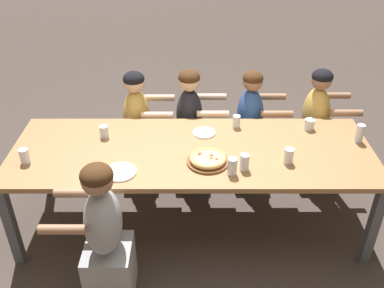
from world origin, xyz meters
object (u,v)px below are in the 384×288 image
drinking_glass_e (245,163)px  drinking_glass_g (360,133)px  diner_far_midright (249,131)px  diner_near_midleft (105,239)px  drinking_glass_a (236,121)px  diner_far_right (313,130)px  empty_plate_a (204,133)px  pizza_board_main (208,159)px  drinking_glass_c (289,157)px  drinking_glass_b (232,168)px  cocktail_glass_blue (309,125)px  diner_far_midleft (138,131)px  drinking_glass_f (25,157)px  diner_far_center (190,130)px  drinking_glass_d (104,132)px  empty_plate_b (120,172)px

drinking_glass_e → drinking_glass_g: size_ratio=0.84×
diner_far_midright → diner_near_midleft: size_ratio=1.00×
drinking_glass_a → diner_far_right: diner_far_right is taller
empty_plate_a → diner_near_midleft: 1.19m
pizza_board_main → drinking_glass_c: bearing=0.0°
pizza_board_main → drinking_glass_e: 0.27m
drinking_glass_b → diner_near_midleft: 0.99m
pizza_board_main → drinking_glass_g: bearing=13.8°
cocktail_glass_blue → drinking_glass_g: (0.34, -0.19, 0.03)m
drinking_glass_a → drinking_glass_b: (-0.09, -0.66, 0.00)m
empty_plate_a → drinking_glass_a: 0.29m
diner_near_midleft → diner_far_midleft: diner_near_midleft is taller
drinking_glass_e → drinking_glass_f: (-1.60, 0.09, -0.01)m
drinking_glass_g → diner_far_midleft: diner_far_midleft is taller
pizza_board_main → drinking_glass_e: bearing=-18.0°
pizza_board_main → drinking_glass_f: size_ratio=2.70×
empty_plate_a → diner_near_midleft: (-0.67, -0.95, -0.25)m
pizza_board_main → diner_far_right: size_ratio=0.28×
drinking_glass_c → drinking_glass_g: size_ratio=0.80×
empty_plate_a → diner_far_center: 0.54m
drinking_glass_e → diner_far_midleft: bearing=132.3°
drinking_glass_g → diner_far_midleft: size_ratio=0.14×
cocktail_glass_blue → diner_far_right: diner_far_right is taller
cocktail_glass_blue → diner_near_midleft: size_ratio=0.10×
drinking_glass_b → drinking_glass_d: size_ratio=1.32×
pizza_board_main → drinking_glass_f: bearing=179.9°
drinking_glass_e → diner_far_right: 1.27m
empty_plate_b → drinking_glass_b: size_ratio=1.78×
diner_far_right → empty_plate_b: bearing=-58.7°
empty_plate_a → drinking_glass_f: bearing=-162.5°
cocktail_glass_blue → drinking_glass_g: drinking_glass_g is taller
cocktail_glass_blue → diner_far_midleft: bearing=165.0°
drinking_glass_b → drinking_glass_e: bearing=32.3°
empty_plate_a → drinking_glass_c: size_ratio=1.56×
drinking_glass_f → pizza_board_main: bearing=-0.1°
drinking_glass_a → drinking_glass_g: bearing=-13.5°
drinking_glass_e → drinking_glass_b: bearing=-147.7°
diner_far_midleft → diner_near_midleft: bearing=-2.7°
empty_plate_b → drinking_glass_c: drinking_glass_c is taller
drinking_glass_e → diner_far_midleft: size_ratio=0.11×
diner_far_right → diner_far_midright: (-0.60, 0.00, -0.01)m
empty_plate_b → diner_far_midright: diner_far_midright is taller
empty_plate_b → diner_far_midright: (1.05, 1.01, -0.27)m
empty_plate_b → diner_far_right: (1.65, 1.01, -0.25)m
cocktail_glass_blue → drinking_glass_a: (-0.60, 0.03, 0.01)m
drinking_glass_c → diner_far_right: (0.44, 0.88, -0.30)m
drinking_glass_e → diner_far_center: bearing=112.2°
diner_far_midleft → diner_far_midright: bearing=90.0°
diner_far_right → diner_far_midright: size_ratio=1.02×
drinking_glass_c → diner_near_midleft: diner_near_midleft is taller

